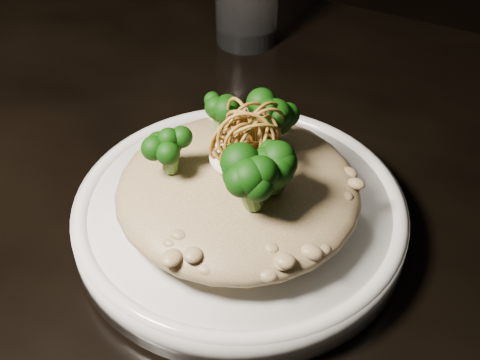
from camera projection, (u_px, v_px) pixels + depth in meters
name	position (u px, v px, depth m)	size (l,w,h in m)	color
table	(194.00, 257.00, 0.65)	(1.10, 0.80, 0.75)	black
plate	(240.00, 217.00, 0.55)	(0.27, 0.27, 0.03)	silver
risotto	(238.00, 190.00, 0.52)	(0.19, 0.19, 0.04)	brown
broccoli	(233.00, 145.00, 0.50)	(0.12, 0.12, 0.04)	black
cheese	(243.00, 156.00, 0.51)	(0.05, 0.05, 0.01)	white
shallots	(246.00, 132.00, 0.49)	(0.05, 0.05, 0.03)	brown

